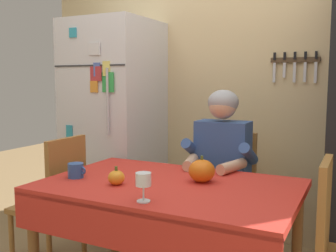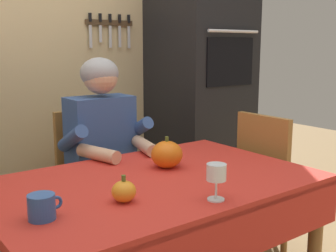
% 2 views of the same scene
% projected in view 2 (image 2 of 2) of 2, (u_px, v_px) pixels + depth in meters
% --- Properties ---
extents(back_wall_assembly, '(3.70, 0.13, 2.60)m').
position_uv_depth(back_wall_assembly, '(48.00, 47.00, 2.75)').
color(back_wall_assembly, '#D1B784').
rests_on(back_wall_assembly, ground).
extents(wall_oven, '(0.60, 0.64, 2.10)m').
position_uv_depth(wall_oven, '(200.00, 81.00, 3.11)').
color(wall_oven, black).
rests_on(wall_oven, ground).
extents(dining_table, '(1.40, 0.90, 0.74)m').
position_uv_depth(dining_table, '(156.00, 199.00, 1.84)').
color(dining_table, brown).
rests_on(dining_table, ground).
extents(chair_behind_person, '(0.40, 0.40, 0.93)m').
position_uv_depth(chair_behind_person, '(92.00, 181.00, 2.54)').
color(chair_behind_person, '#9E6B33').
rests_on(chair_behind_person, ground).
extents(seated_person, '(0.47, 0.55, 1.25)m').
position_uv_depth(seated_person, '(107.00, 150.00, 2.35)').
color(seated_person, '#38384C').
rests_on(seated_person, ground).
extents(chair_right_side, '(0.40, 0.40, 0.93)m').
position_uv_depth(chair_right_side, '(273.00, 185.00, 2.48)').
color(chair_right_side, '#9E6B33').
rests_on(chair_right_side, ground).
extents(coffee_mug, '(0.12, 0.09, 0.09)m').
position_uv_depth(coffee_mug, '(42.00, 207.00, 1.41)').
color(coffee_mug, '#2D569E').
rests_on(coffee_mug, dining_table).
extents(wine_glass, '(0.07, 0.07, 0.14)m').
position_uv_depth(wine_glass, '(216.00, 174.00, 1.57)').
color(wine_glass, white).
rests_on(wine_glass, dining_table).
extents(pumpkin_large, '(0.09, 0.09, 0.10)m').
position_uv_depth(pumpkin_large, '(124.00, 191.00, 1.57)').
color(pumpkin_large, orange).
rests_on(pumpkin_large, dining_table).
extents(pumpkin_medium, '(0.15, 0.15, 0.15)m').
position_uv_depth(pumpkin_medium, '(167.00, 154.00, 2.00)').
color(pumpkin_medium, orange).
rests_on(pumpkin_medium, dining_table).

